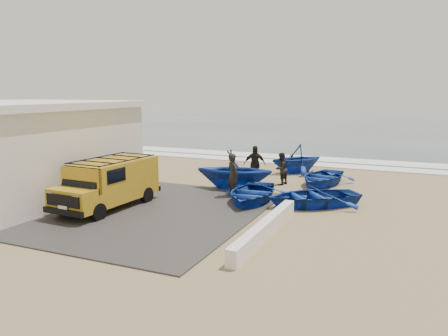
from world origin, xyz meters
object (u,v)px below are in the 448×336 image
(parapet, at_px, (266,229))
(fisherman_middle, at_px, (281,169))
(fisherman_front, at_px, (233,175))
(fisherman_back, at_px, (255,164))
(building, at_px, (13,149))
(boat_mid_left, at_px, (234,170))
(van, at_px, (109,182))
(boat_near_left, at_px, (252,193))
(boat_mid_right, at_px, (322,177))
(boat_near_right, at_px, (313,196))
(boat_far_left, at_px, (297,158))

(parapet, height_order, fisherman_middle, fisherman_middle)
(fisherman_front, distance_m, fisherman_back, 3.39)
(fisherman_front, bearing_deg, parapet, 163.44)
(building, xyz_separation_m, fisherman_middle, (10.63, 7.15, -1.33))
(parapet, relative_size, boat_mid_left, 1.63)
(building, distance_m, boat_mid_left, 10.31)
(fisherman_back, bearing_deg, fisherman_middle, -16.06)
(parapet, bearing_deg, fisherman_middle, 102.94)
(van, xyz_separation_m, boat_near_left, (5.02, 3.28, -0.70))
(boat_mid_right, distance_m, fisherman_back, 3.55)
(van, distance_m, fisherman_front, 5.47)
(boat_near_left, bearing_deg, boat_mid_left, 123.52)
(van, height_order, boat_mid_left, van)
(boat_near_left, xyz_separation_m, boat_mid_left, (-1.65, 2.03, 0.57))
(boat_near_right, relative_size, boat_far_left, 1.22)
(boat_far_left, distance_m, fisherman_middle, 3.56)
(fisherman_front, distance_m, fisherman_middle, 3.68)
(boat_mid_left, distance_m, fisherman_back, 1.93)
(building, xyz_separation_m, boat_mid_right, (12.58, 8.02, -1.77))
(fisherman_front, xyz_separation_m, fisherman_back, (-0.16, 3.38, -0.02))
(boat_mid_left, distance_m, boat_mid_right, 4.73)
(boat_near_left, xyz_separation_m, fisherman_middle, (0.14, 4.00, 0.43))
(boat_mid_left, xyz_separation_m, boat_far_left, (1.70, 5.52, -0.11))
(boat_near_left, distance_m, boat_near_right, 2.62)
(boat_mid_right, height_order, fisherman_back, fisherman_back)
(boat_mid_left, bearing_deg, van, 136.17)
(building, bearing_deg, boat_near_left, 16.75)
(boat_near_left, relative_size, fisherman_middle, 2.35)
(boat_near_right, distance_m, fisherman_middle, 4.36)
(van, bearing_deg, boat_near_left, 35.67)
(boat_near_left, xyz_separation_m, boat_far_left, (0.05, 7.55, 0.45))
(van, xyz_separation_m, fisherman_front, (3.91, 3.82, -0.10))
(van, relative_size, fisherman_middle, 2.92)
(boat_near_left, bearing_deg, fisherman_back, 102.45)
(van, distance_m, boat_far_left, 11.96)
(van, distance_m, boat_mid_left, 6.29)
(van, distance_m, boat_near_left, 6.04)
(building, bearing_deg, fisherman_back, 37.54)
(parapet, relative_size, fisherman_back, 3.05)
(fisherman_middle, bearing_deg, fisherman_front, -2.00)
(building, height_order, boat_mid_left, building)
(boat_near_right, distance_m, boat_far_left, 7.59)
(boat_near_left, xyz_separation_m, fisherman_back, (-1.28, 3.92, 0.58))
(boat_mid_right, xyz_separation_m, fisherman_middle, (-1.96, -0.87, 0.44))
(boat_near_left, xyz_separation_m, boat_mid_right, (2.10, 4.86, -0.01))
(boat_mid_right, bearing_deg, fisherman_front, -117.26)
(boat_mid_left, relative_size, fisherman_middle, 2.22)
(parapet, relative_size, boat_near_right, 1.51)
(fisherman_middle, relative_size, fisherman_back, 0.85)
(boat_far_left, bearing_deg, parapet, -37.75)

